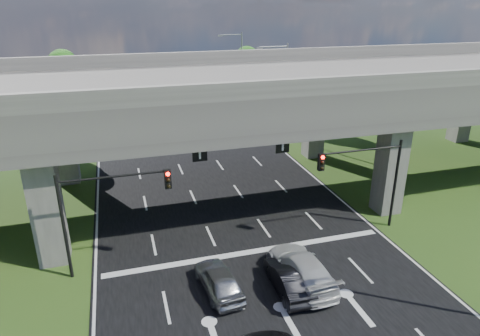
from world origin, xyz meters
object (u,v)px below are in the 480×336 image
streetlight_beyond (239,64)px  car_white (301,268)px  signal_left (105,203)px  streetlight_far (282,85)px  signal_right (368,171)px  car_silver (219,280)px  car_dark (289,279)px

streetlight_beyond → car_white: size_ratio=1.84×
signal_left → streetlight_far: size_ratio=0.60×
streetlight_far → car_white: size_ratio=1.84×
signal_left → streetlight_beyond: streetlight_beyond is taller
signal_left → car_white: signal_left is taller
signal_right → car_silver: 11.53m
streetlight_far → car_silver: streetlight_far is taller
streetlight_beyond → signal_left: bearing=-116.4°
signal_left → car_silver: 7.16m
signal_left → car_white: bearing=-21.9°
car_dark → signal_left: bearing=-24.8°
streetlight_beyond → car_dark: streetlight_beyond is taller
signal_right → car_dark: bearing=-147.6°
streetlight_far → car_dark: 26.64m
streetlight_far → car_white: 25.81m
streetlight_far → car_dark: streetlight_far is taller
signal_left → car_white: 10.90m
signal_left → car_white: size_ratio=1.10×
car_white → car_dark: bearing=27.9°
car_silver → car_dark: bearing=159.0°
signal_left → streetlight_far: streetlight_far is taller
streetlight_far → streetlight_beyond: bearing=90.0°
car_dark → signal_right: bearing=-145.6°
streetlight_beyond → car_silver: 41.85m
streetlight_beyond → car_silver: streetlight_beyond is taller
streetlight_far → streetlight_beyond: same height
signal_left → car_dark: signal_left is taller
signal_right → car_white: size_ratio=1.10×
signal_right → streetlight_beyond: (2.27, 36.06, 1.66)m
streetlight_beyond → car_white: streetlight_beyond is taller
signal_right → streetlight_far: bearing=83.5°
streetlight_far → car_white: bearing=-109.1°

